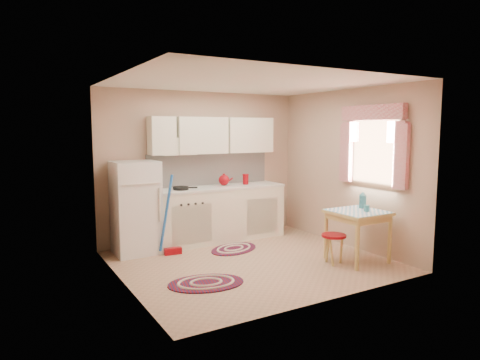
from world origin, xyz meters
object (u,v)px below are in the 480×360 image
Objects in this scene: base_cabinets at (219,214)px; table at (357,236)px; stool at (333,249)px; fridge at (136,208)px.

table is (1.16, -2.02, -0.08)m from base_cabinets.
table is at bearing -9.79° from stool.
table reaches higher than stool.
fridge reaches higher than base_cabinets.
table is at bearing -60.01° from base_cabinets.
table is at bearing -37.07° from fridge.
table is 1.71× the size of stool.
table is 0.42m from stool.
stool is at bearing -68.15° from base_cabinets.
base_cabinets is at bearing 1.99° from fridge.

